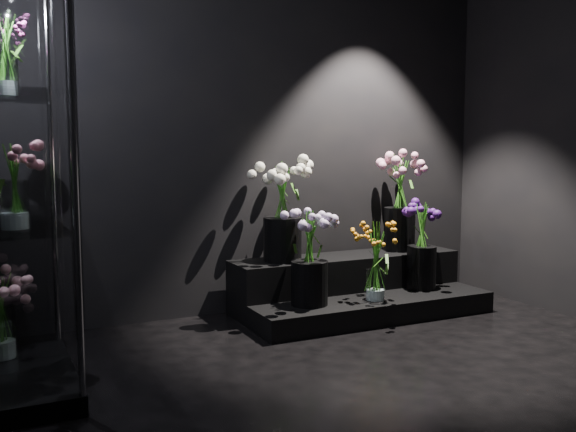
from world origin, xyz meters
TOP-DOWN VIEW (x-y plane):
  - floor at (0.00, 0.00)m, footprint 4.00×4.00m
  - wall_back at (0.00, 2.00)m, footprint 4.00×0.00m
  - display_riser at (0.69, 1.64)m, footprint 1.80×0.80m
  - display_case at (-1.69, 1.02)m, footprint 0.58×0.97m
  - bouquet_orange_bells at (0.66, 1.32)m, footprint 0.29×0.29m
  - bouquet_lilac at (0.19, 1.41)m, footprint 0.48×0.48m
  - bouquet_purple at (1.18, 1.48)m, footprint 0.32×0.32m
  - bouquet_cream_roses at (0.15, 1.76)m, footprint 0.43×0.43m
  - bouquet_pink_roses at (1.18, 1.78)m, footprint 0.39×0.39m
  - bouquet_case_pink at (-1.65, 0.86)m, footprint 0.35×0.35m
  - bouquet_case_magenta at (-1.65, 1.15)m, footprint 0.28×0.28m
  - bouquet_case_base_pink at (-1.72, 1.28)m, footprint 0.33×0.33m

SIDE VIEW (x-z plane):
  - floor at x=0.00m, z-range 0.00..0.00m
  - display_riser at x=0.69m, z-range -0.03..0.37m
  - bouquet_case_base_pink at x=-1.72m, z-range 0.12..0.57m
  - bouquet_orange_bells at x=0.66m, z-range 0.16..0.70m
  - bouquet_lilac at x=0.19m, z-range 0.20..0.83m
  - bouquet_purple at x=1.18m, z-range 0.20..0.85m
  - bouquet_cream_roses at x=0.15m, z-range 0.46..1.17m
  - bouquet_pink_roses at x=1.18m, z-range 0.45..1.21m
  - bouquet_case_pink at x=-1.65m, z-range 0.84..1.24m
  - display_case at x=-1.69m, z-range 0.00..2.14m
  - wall_back at x=0.00m, z-range -0.60..3.40m
  - bouquet_case_magenta at x=-1.65m, z-range 1.47..1.85m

